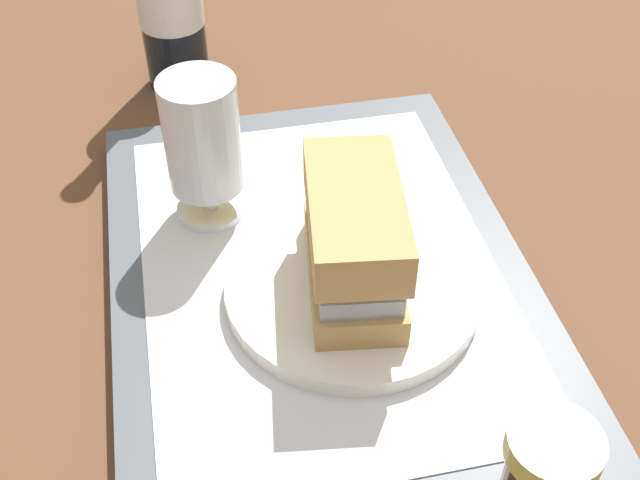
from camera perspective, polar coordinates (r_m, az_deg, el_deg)
The scene contains 6 objects.
ground_plane at distance 0.64m, azimuth 0.00°, elevation -3.30°, with size 3.00×3.00×0.00m, color brown.
tray at distance 0.63m, azimuth 0.00°, elevation -2.67°, with size 0.44×0.32×0.02m, color #4C5156.
placemat at distance 0.62m, azimuth 0.00°, elevation -1.99°, with size 0.38×0.27×0.00m, color silver.
plate at distance 0.60m, azimuth 2.32°, elevation -3.39°, with size 0.19×0.19×0.01m, color silver.
sandwich at distance 0.56m, azimuth 2.43°, elevation 0.38°, with size 0.14×0.08×0.08m.
beer_glass at distance 0.63m, azimuth -8.33°, elevation 6.73°, with size 0.06×0.06×0.12m.
Camera 1 is at (-0.43, 0.09, 0.46)m, focal length 44.92 mm.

